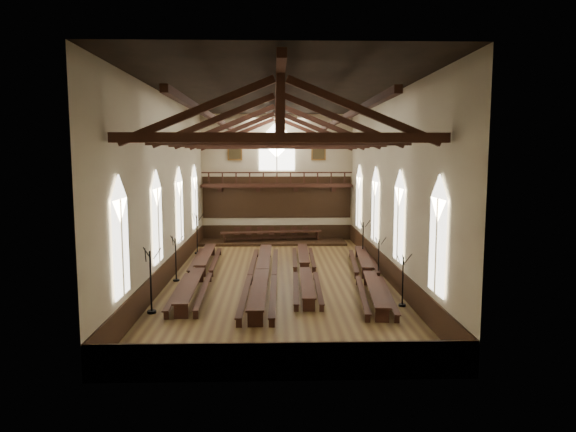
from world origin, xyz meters
name	(u,v)px	position (x,y,z in m)	size (l,w,h in m)	color
ground	(278,278)	(0.00, 0.00, 0.00)	(26.00, 26.00, 0.00)	brown
room_walls	(278,161)	(0.00, 0.00, 6.46)	(26.00, 26.00, 26.00)	#C1B891
wainscot_band	(278,268)	(0.00, 0.00, 0.60)	(12.00, 26.00, 1.20)	black
side_windows	(278,211)	(0.00, 0.00, 3.74)	(11.85, 19.80, 4.50)	white
end_window	(277,150)	(0.00, 12.90, 7.22)	(2.80, 0.12, 3.80)	white
minstrels_gallery	(277,192)	(0.00, 12.66, 3.91)	(11.80, 1.24, 3.70)	#321710
portraits	(277,151)	(0.00, 12.90, 7.10)	(7.75, 0.09, 1.45)	brown
roof_trusses	(278,128)	(0.00, 0.00, 8.22)	(11.70, 25.70, 2.80)	#321710
refectory_row_a	(199,270)	(-4.36, -0.15, 0.54)	(1.71, 14.30, 0.73)	#321710
refectory_row_b	(262,273)	(-0.88, -1.06, 0.57)	(1.71, 14.76, 0.79)	#321710
refectory_row_c	(305,268)	(1.50, 0.42, 0.49)	(1.55, 13.66, 0.67)	#321710
refectory_row_d	(369,273)	(4.86, -0.96, 0.52)	(2.10, 14.17, 0.71)	#321710
dais	(271,242)	(-0.44, 11.40, 0.09)	(11.40, 2.80, 0.19)	black
high_table	(271,233)	(-0.44, 11.40, 0.81)	(7.88, 1.93, 0.73)	#321710
high_chairs	(272,233)	(-0.44, 12.16, 0.71)	(5.85, 0.46, 0.97)	#321710
candelabrum_left_near	(151,293)	(-5.55, -6.13, 0.88)	(0.82, 0.88, 2.89)	black
candelabrum_left_mid	(176,267)	(-5.55, -0.48, 0.76)	(0.72, 0.76, 2.50)	black
candelabrum_left_far	(197,241)	(-5.55, 7.27, 0.86)	(0.79, 0.87, 2.84)	black
candelabrum_right_near	(402,290)	(5.55, -5.42, 0.73)	(0.72, 0.71, 2.42)	black
candelabrum_right_mid	(379,266)	(5.55, -0.10, 0.70)	(0.62, 0.71, 2.31)	black
candelabrum_right_far	(363,248)	(5.55, 4.95, 0.80)	(0.72, 0.81, 2.63)	black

